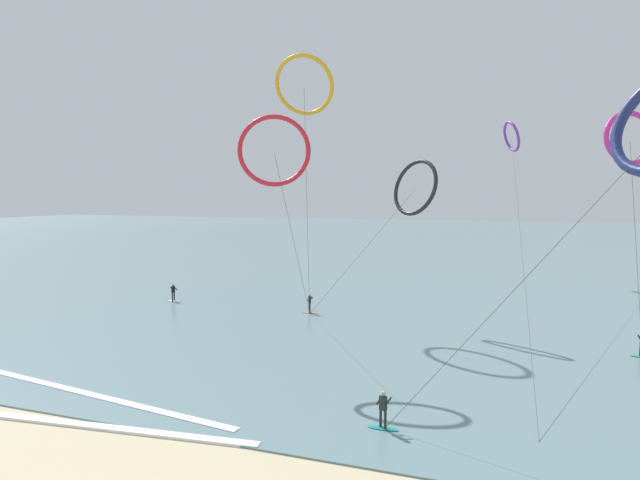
{
  "coord_description": "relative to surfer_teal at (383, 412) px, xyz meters",
  "views": [
    {
      "loc": [
        12.11,
        -10.75,
        10.36
      ],
      "look_at": [
        0.0,
        23.43,
        7.31
      ],
      "focal_mm": 30.56,
      "sensor_mm": 36.0,
      "label": 1
    }
  ],
  "objects": [
    {
      "name": "kite_crimson",
      "position": [
        -9.39,
        9.45,
        12.34
      ],
      "size": [
        4.72,
        12.75,
        15.52
      ],
      "rotation": [
        0.0,
        0.0,
        0.4
      ],
      "color": "red",
      "rests_on": "ground"
    },
    {
      "name": "kite_amber",
      "position": [
        -12.45,
        22.67,
        19.09
      ],
      "size": [
        5.49,
        3.28,
        22.45
      ],
      "rotation": [
        0.0,
        0.0,
        3.17
      ],
      "color": "orange",
      "rests_on": "ground"
    },
    {
      "name": "kite_charcoal",
      "position": [
        -2.35,
        21.25,
        10.08
      ],
      "size": [
        11.28,
        4.02,
        13.22
      ],
      "rotation": [
        0.0,
        0.0,
        5.65
      ],
      "color": "black",
      "rests_on": "ground"
    },
    {
      "name": "wave_crest_mid",
      "position": [
        -14.95,
        -1.06,
        -0.76
      ],
      "size": [
        18.07,
        3.02,
        0.12
      ],
      "primitive_type": "cube",
      "rotation": [
        0.0,
        0.0,
        -0.14
      ],
      "color": "white",
      "rests_on": "ground"
    },
    {
      "name": "surfer_teal",
      "position": [
        0.0,
        0.0,
        0.0
      ],
      "size": [
        1.4,
        0.7,
        1.7
      ],
      "rotation": [
        0.0,
        0.0,
        2.6
      ],
      "color": "teal",
      "rests_on": "ground"
    },
    {
      "name": "sea_water",
      "position": [
        -6.99,
        96.44,
        -0.78
      ],
      "size": [
        400.0,
        200.0,
        0.08
      ],
      "primitive_type": "cube",
      "color": "slate",
      "rests_on": "ground"
    },
    {
      "name": "surfer_coral",
      "position": [
        -11.26,
        20.8,
        0.0
      ],
      "size": [
        1.4,
        0.71,
        1.7
      ],
      "rotation": [
        0.0,
        0.0,
        2.08
      ],
      "color": "#EA7260",
      "rests_on": "ground"
    },
    {
      "name": "wave_crest_near",
      "position": [
        -10.95,
        -3.88,
        -0.76
      ],
      "size": [
        13.07,
        1.8,
        0.12
      ],
      "primitive_type": "cube",
      "rotation": [
        0.0,
        0.0,
        0.1
      ],
      "color": "white",
      "rests_on": "ground"
    },
    {
      "name": "kite_magenta",
      "position": [
        12.62,
        20.19,
        13.4
      ],
      "size": [
        3.94,
        5.63,
        16.18
      ],
      "rotation": [
        0.0,
        0.0,
        0.44
      ],
      "color": "#CC288E",
      "rests_on": "ground"
    },
    {
      "name": "surfer_ivory",
      "position": [
        -25.5,
        21.34,
        0.0
      ],
      "size": [
        1.4,
        0.6,
        1.7
      ],
      "rotation": [
        0.0,
        0.0,
        4.67
      ],
      "color": "silver",
      "rests_on": "ground"
    },
    {
      "name": "kite_violet",
      "position": [
        4.72,
        50.18,
        16.72
      ],
      "size": [
        3.19,
        51.74,
        19.56
      ],
      "rotation": [
        0.0,
        0.0,
        1.98
      ],
      "color": "purple",
      "rests_on": "ground"
    }
  ]
}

